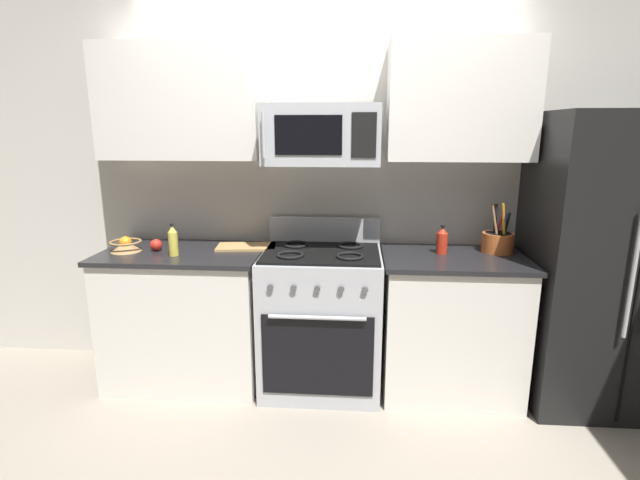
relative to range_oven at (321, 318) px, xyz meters
name	(u,v)px	position (x,y,z in m)	size (l,w,h in m)	color
ground_plane	(312,448)	(0.00, -0.68, -0.47)	(16.00, 16.00, 0.00)	gray
wall_back	(326,185)	(0.00, 0.39, 0.83)	(8.00, 0.10, 2.60)	beige
counter_left	(187,316)	(-0.91, 0.00, -0.02)	(1.04, 0.64, 0.91)	silver
range_oven	(321,318)	(0.00, 0.00, 0.00)	(0.76, 0.68, 1.09)	#B2B5BA
counter_right	(450,324)	(0.83, 0.00, -0.02)	(0.89, 0.64, 0.91)	silver
refrigerator	(605,263)	(1.73, -0.02, 0.42)	(0.86, 0.75, 1.79)	black
microwave	(322,135)	(0.00, 0.03, 1.18)	(0.70, 0.44, 0.36)	#B2B5BA
upper_cabinets_left	(181,103)	(-0.92, 0.17, 1.37)	(1.03, 0.34, 0.71)	silver
upper_cabinets_right	(460,102)	(0.84, 0.17, 1.37)	(0.88, 0.34, 0.71)	silver
utensil_crock	(498,241)	(1.13, 0.13, 0.51)	(0.20, 0.20, 0.32)	#D1662D
fruit_basket	(126,245)	(-1.27, -0.03, 0.48)	(0.20, 0.20, 0.10)	#9E7A4C
apple_loose	(156,245)	(-1.08, -0.01, 0.48)	(0.08, 0.08, 0.08)	red
cutting_board	(246,247)	(-0.51, 0.11, 0.44)	(0.39, 0.21, 0.02)	tan
bottle_oil	(173,241)	(-0.92, -0.11, 0.53)	(0.06, 0.06, 0.21)	gold
bottle_hot_sauce	(442,241)	(0.76, 0.06, 0.52)	(0.07, 0.07, 0.18)	red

